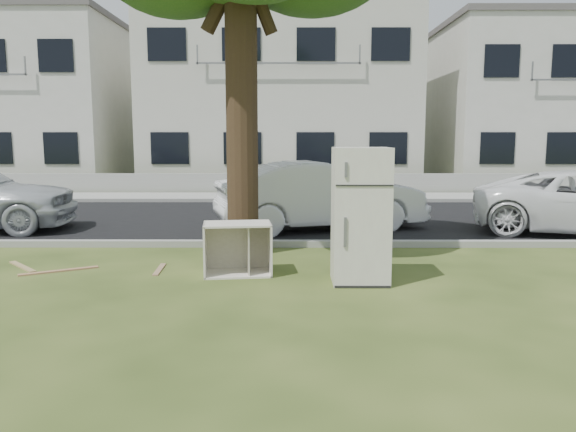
{
  "coord_description": "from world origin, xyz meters",
  "views": [
    {
      "loc": [
        0.41,
        -7.84,
        2.05
      ],
      "look_at": [
        0.39,
        0.6,
        0.85
      ],
      "focal_mm": 35.0,
      "sensor_mm": 36.0,
      "label": 1
    }
  ],
  "objects": [
    {
      "name": "townhouse_center",
      "position": [
        0.0,
        17.5,
        3.72
      ],
      "size": [
        11.22,
        8.16,
        7.44
      ],
      "color": "beige",
      "rests_on": "ground"
    },
    {
      "name": "car_center",
      "position": [
        1.1,
        4.43,
        0.75
      ],
      "size": [
        4.82,
        2.79,
        1.5
      ],
      "primitive_type": "imported",
      "rotation": [
        0.0,
        0.0,
        1.85
      ],
      "color": "silver",
      "rests_on": "ground"
    },
    {
      "name": "plank_c",
      "position": [
        -1.6,
        0.61,
        0.01
      ],
      "size": [
        0.13,
        0.75,
        0.02
      ],
      "primitive_type": "cube",
      "rotation": [
        0.0,
        0.0,
        1.63
      ],
      "color": "#9D7857",
      "rests_on": "ground"
    },
    {
      "name": "townhouse_right",
      "position": [
        12.0,
        17.5,
        3.42
      ],
      "size": [
        10.2,
        8.16,
        6.84
      ],
      "color": "silver",
      "rests_on": "ground"
    },
    {
      "name": "low_wall",
      "position": [
        0.0,
        12.6,
        0.35
      ],
      "size": [
        120.0,
        0.15,
        0.7
      ],
      "primitive_type": "cube",
      "color": "gray",
      "rests_on": "ground"
    },
    {
      "name": "plank_b",
      "position": [
        -3.8,
        0.77,
        0.01
      ],
      "size": [
        0.73,
        0.76,
        0.02
      ],
      "primitive_type": "cube",
      "rotation": [
        0.0,
        0.0,
        -0.81
      ],
      "color": "#A28954",
      "rests_on": "ground"
    },
    {
      "name": "kerb_far",
      "position": [
        0.0,
        9.55,
        0.0
      ],
      "size": [
        120.0,
        0.18,
        0.12
      ],
      "primitive_type": "cube",
      "color": "gray",
      "rests_on": "ground"
    },
    {
      "name": "cabinet",
      "position": [
        -0.36,
        0.36,
        0.39
      ],
      "size": [
        1.06,
        0.73,
        0.78
      ],
      "primitive_type": "cube",
      "rotation": [
        0.0,
        0.0,
        0.12
      ],
      "color": "beige",
      "rests_on": "ground"
    },
    {
      "name": "kerb_near",
      "position": [
        0.0,
        2.45,
        0.0
      ],
      "size": [
        120.0,
        0.18,
        0.12
      ],
      "primitive_type": "cube",
      "color": "gray",
      "rests_on": "ground"
    },
    {
      "name": "road",
      "position": [
        0.0,
        6.0,
        0.01
      ],
      "size": [
        120.0,
        7.0,
        0.01
      ],
      "primitive_type": "cube",
      "color": "black",
      "rests_on": "ground"
    },
    {
      "name": "plank_a",
      "position": [
        -3.11,
        0.5,
        0.01
      ],
      "size": [
        1.04,
        0.64,
        0.02
      ],
      "primitive_type": "cube",
      "rotation": [
        0.0,
        0.0,
        0.51
      ],
      "color": "#A4744F",
      "rests_on": "ground"
    },
    {
      "name": "townhouse_left",
      "position": [
        -12.0,
        17.5,
        3.52
      ],
      "size": [
        10.2,
        8.16,
        7.04
      ],
      "color": "silver",
      "rests_on": "ground"
    },
    {
      "name": "ground",
      "position": [
        0.0,
        0.0,
        0.0
      ],
      "size": [
        120.0,
        120.0,
        0.0
      ],
      "primitive_type": "plane",
      "color": "#2F4016"
    },
    {
      "name": "fridge",
      "position": [
        1.41,
        -0.07,
        0.95
      ],
      "size": [
        0.78,
        0.73,
        1.9
      ],
      "primitive_type": "cube",
      "rotation": [
        0.0,
        0.0,
        -0.01
      ],
      "color": "beige",
      "rests_on": "ground"
    },
    {
      "name": "sidewalk",
      "position": [
        0.0,
        11.0,
        0.01
      ],
      "size": [
        120.0,
        2.8,
        0.01
      ],
      "primitive_type": "cube",
      "color": "gray",
      "rests_on": "ground"
    }
  ]
}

